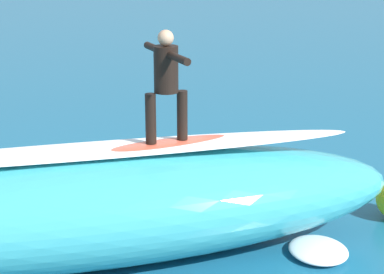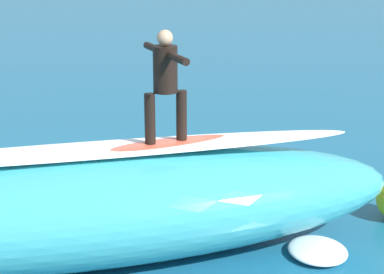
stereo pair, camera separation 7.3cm
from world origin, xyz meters
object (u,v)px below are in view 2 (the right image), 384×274
Objects in this scene: surfer_riding at (165,78)px; surfboard_riding at (166,144)px; surfboard_paddling at (211,172)px; surfer_paddling at (206,164)px.

surfboard_riding is at bearing 154.85° from surfer_riding.
surfer_riding is 0.87× the size of surfboard_paddling.
surfboard_riding is 1.13× the size of surfboard_paddling.
surfer_riding is 1.20× the size of surfer_paddling.
surfer_paddling is (-0.58, -3.63, -1.59)m from surfboard_riding.
surfboard_riding is at bearing -68.49° from surfboard_paddling.
surfer_riding reaches higher than surfer_paddling.
surfer_riding is at bearing -66.77° from surfer_paddling.
surfer_paddling reaches higher than surfboard_paddling.
surfer_paddling is at bearing -124.20° from surfer_riding.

